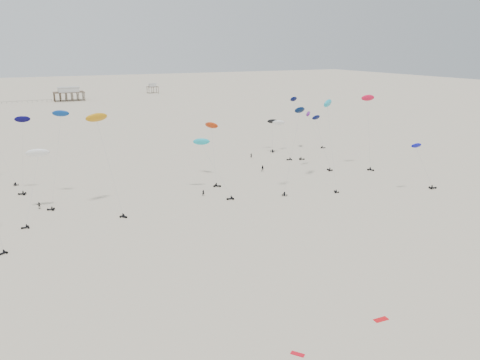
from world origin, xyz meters
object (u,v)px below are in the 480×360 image
pavilion_main (69,95)px  spectator_0 (203,196)px  rig_9 (59,133)px  rig_4 (310,119)px  rig_0 (369,116)px  pavilion_small (153,89)px

pavilion_main → spectator_0: pavilion_main is taller
rig_9 → pavilion_main: bearing=11.9°
rig_4 → rig_9: size_ratio=0.62×
rig_0 → rig_4: 32.61m
pavilion_main → spectator_0: bearing=-88.8°
rig_0 → rig_4: size_ratio=1.60×
pavilion_small → rig_9: rig_9 is taller
pavilion_main → rig_0: 252.42m
rig_0 → rig_9: bearing=-20.0°
pavilion_main → pavilion_small: pavilion_main is taller
rig_9 → spectator_0: size_ratio=12.22×
pavilion_small → pavilion_main: bearing=-156.8°
spectator_0 → rig_9: bearing=4.6°
pavilion_small → rig_0: size_ratio=0.38×
rig_0 → rig_4: rig_0 is taller
pavilion_small → rig_9: (-97.92, -266.25, 13.82)m
rig_0 → rig_9: rig_0 is taller
rig_0 → spectator_0: 61.85m
pavilion_main → rig_4: size_ratio=1.43×
pavilion_main → pavilion_small: size_ratio=2.33×
rig_0 → pavilion_small: bearing=-106.5°
rig_4 → rig_9: (-92.31, -24.69, 6.02)m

